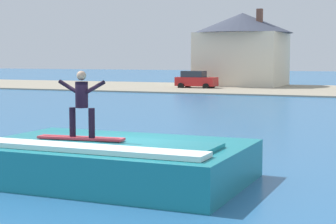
{
  "coord_description": "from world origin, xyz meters",
  "views": [
    {
      "loc": [
        6.72,
        -13.03,
        3.16
      ],
      "look_at": [
        -0.3,
        3.5,
        1.47
      ],
      "focal_mm": 61.44,
      "sensor_mm": 36.0,
      "label": 1
    }
  ],
  "objects_px": {
    "house_with_chimney": "(242,46)",
    "surfboard": "(81,138)",
    "wave_crest": "(113,161)",
    "car_near_shore": "(196,80)",
    "surfer": "(82,100)"
  },
  "relations": [
    {
      "from": "surfboard",
      "to": "house_with_chimney",
      "type": "relative_size",
      "value": 0.21
    },
    {
      "from": "surfboard",
      "to": "house_with_chimney",
      "type": "height_order",
      "value": "house_with_chimney"
    },
    {
      "from": "car_near_shore",
      "to": "surfer",
      "type": "bearing_deg",
      "value": -73.42
    },
    {
      "from": "surfer",
      "to": "car_near_shore",
      "type": "height_order",
      "value": "surfer"
    },
    {
      "from": "surfer",
      "to": "house_with_chimney",
      "type": "height_order",
      "value": "house_with_chimney"
    },
    {
      "from": "wave_crest",
      "to": "car_near_shore",
      "type": "relative_size",
      "value": 1.63
    },
    {
      "from": "wave_crest",
      "to": "surfboard",
      "type": "xyz_separation_m",
      "value": [
        -0.65,
        -0.47,
        0.62
      ]
    },
    {
      "from": "wave_crest",
      "to": "car_near_shore",
      "type": "distance_m",
      "value": 44.62
    },
    {
      "from": "surfboard",
      "to": "car_near_shore",
      "type": "relative_size",
      "value": 0.56
    },
    {
      "from": "house_with_chimney",
      "to": "surfboard",
      "type": "bearing_deg",
      "value": -78.86
    },
    {
      "from": "surfer",
      "to": "house_with_chimney",
      "type": "xyz_separation_m",
      "value": [
        -9.9,
        50.0,
        2.4
      ]
    },
    {
      "from": "wave_crest",
      "to": "surfer",
      "type": "bearing_deg",
      "value": -140.13
    },
    {
      "from": "surfer",
      "to": "car_near_shore",
      "type": "relative_size",
      "value": 0.4
    },
    {
      "from": "car_near_shore",
      "to": "surfboard",
      "type": "bearing_deg",
      "value": -73.48
    },
    {
      "from": "surfboard",
      "to": "surfer",
      "type": "distance_m",
      "value": 0.97
    }
  ]
}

